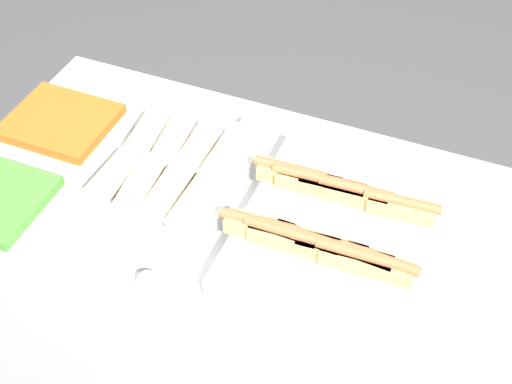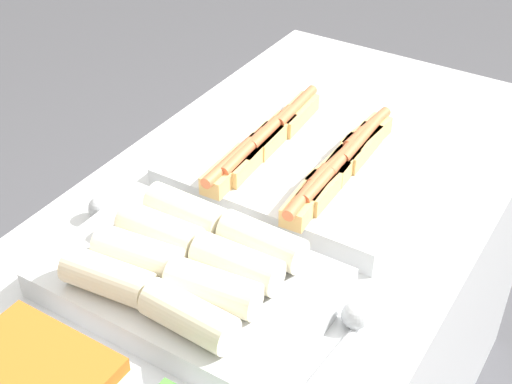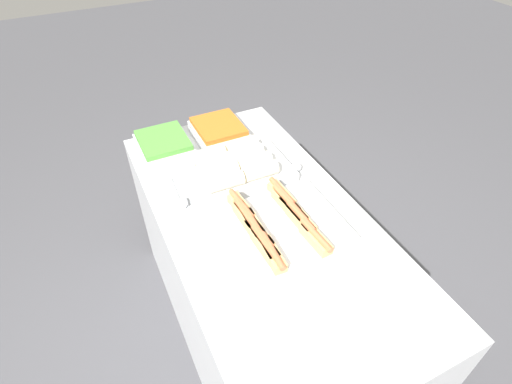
{
  "view_description": "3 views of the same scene",
  "coord_description": "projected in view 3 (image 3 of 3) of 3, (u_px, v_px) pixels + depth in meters",
  "views": [
    {
      "loc": [
        0.35,
        -0.98,
        2.01
      ],
      "look_at": [
        -0.06,
        0.0,
        0.93
      ],
      "focal_mm": 50.0,
      "sensor_mm": 36.0,
      "label": 1
    },
    {
      "loc": [
        -0.93,
        -0.54,
        1.69
      ],
      "look_at": [
        -0.06,
        0.0,
        0.93
      ],
      "focal_mm": 50.0,
      "sensor_mm": 36.0,
      "label": 2
    },
    {
      "loc": [
        0.98,
        -0.5,
        1.95
      ],
      "look_at": [
        -0.06,
        0.0,
        0.93
      ],
      "focal_mm": 28.0,
      "sensor_mm": 36.0,
      "label": 3
    }
  ],
  "objects": [
    {
      "name": "tray_wraps",
      "position": [
        235.0,
        169.0,
        1.7
      ],
      "size": [
        0.3,
        0.46,
        0.11
      ],
      "color": "silver",
      "rests_on": "counter"
    },
    {
      "name": "tray_hotdogs",
      "position": [
        276.0,
        228.0,
        1.45
      ],
      "size": [
        0.42,
        0.48,
        0.1
      ],
      "color": "silver",
      "rests_on": "counter"
    },
    {
      "name": "serving_spoon_far",
      "position": [
        294.0,
        165.0,
        1.76
      ],
      "size": [
        0.22,
        0.05,
        0.05
      ],
      "color": "#B2B5BA",
      "rests_on": "counter"
    },
    {
      "name": "ground_plane",
      "position": [
        261.0,
        330.0,
        2.11
      ],
      "size": [
        12.0,
        12.0,
        0.0
      ],
      "primitive_type": "plane",
      "color": "#4C4C51"
    },
    {
      "name": "counter",
      "position": [
        261.0,
        282.0,
        1.83
      ],
      "size": [
        1.52,
        0.75,
        0.85
      ],
      "color": "silver",
      "rests_on": "ground_plane"
    },
    {
      "name": "tray_side_front",
      "position": [
        164.0,
        145.0,
        1.85
      ],
      "size": [
        0.26,
        0.23,
        0.07
      ],
      "color": "silver",
      "rests_on": "counter"
    },
    {
      "name": "tray_side_back",
      "position": [
        219.0,
        131.0,
        1.94
      ],
      "size": [
        0.26,
        0.23,
        0.07
      ],
      "color": "silver",
      "rests_on": "counter"
    },
    {
      "name": "serving_spoon_near",
      "position": [
        181.0,
        201.0,
        1.59
      ],
      "size": [
        0.23,
        0.05,
        0.05
      ],
      "color": "#B2B5BA",
      "rests_on": "counter"
    }
  ]
}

